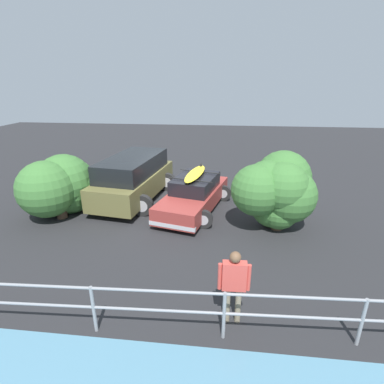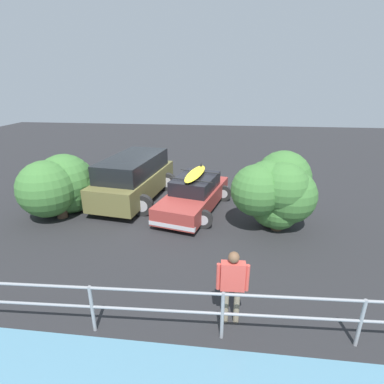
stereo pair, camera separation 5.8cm
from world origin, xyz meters
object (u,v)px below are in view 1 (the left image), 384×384
(suv_car, at_px, (134,178))
(bush_near_right, at_px, (60,187))
(person_bystander, at_px, (234,281))
(sedan_car, at_px, (194,194))
(bush_near_left, at_px, (277,191))

(suv_car, xyz_separation_m, bush_near_right, (2.28, 1.58, 0.08))
(person_bystander, height_order, bush_near_right, bush_near_right)
(sedan_car, relative_size, bush_near_right, 1.51)
(suv_car, relative_size, bush_near_right, 1.66)
(suv_car, distance_m, person_bystander, 7.39)
(person_bystander, distance_m, bush_near_right, 7.76)
(person_bystander, xyz_separation_m, bush_near_left, (-1.44, -4.39, 0.32))
(suv_car, bearing_deg, person_bystander, 121.70)
(suv_car, distance_m, bush_near_left, 5.67)
(sedan_car, xyz_separation_m, suv_car, (2.53, -0.77, 0.33))
(bush_near_left, bearing_deg, bush_near_right, -2.41)
(person_bystander, relative_size, bush_near_right, 0.56)
(suv_car, bearing_deg, bush_near_right, 34.71)
(sedan_car, height_order, bush_near_left, bush_near_left)
(sedan_car, distance_m, bush_near_left, 3.09)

